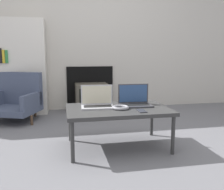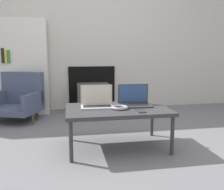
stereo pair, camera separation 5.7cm
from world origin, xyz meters
The scene contains 10 objects.
ground_plane centered at (0.00, 0.00, 0.00)m, with size 14.00×14.00×0.00m, color slate.
wall_back centered at (0.00, 2.00, 1.29)m, with size 7.00×0.08×2.60m.
table centered at (0.00, 0.10, 0.38)m, with size 1.02×0.65×0.41m.
laptop_left centered at (-0.20, 0.19, 0.46)m, with size 0.34×0.23×0.22m.
laptop_right centered at (0.20, 0.19, 0.46)m, with size 0.33×0.22×0.22m.
headphones centered at (0.01, 0.05, 0.43)m, with size 0.17×0.17×0.03m.
phone centered at (0.19, -0.09, 0.42)m, with size 0.07×0.14×0.01m.
tv centered at (-0.07, 1.74, 0.23)m, with size 0.52×0.43×0.46m.
armchair centered at (-1.19, 1.42, 0.31)m, with size 0.81×0.77×0.68m.
bookshelf centered at (-1.15, 1.80, 0.74)m, with size 0.74×0.32×1.47m.
Camera 2 is at (-0.49, -2.29, 0.96)m, focal length 40.00 mm.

